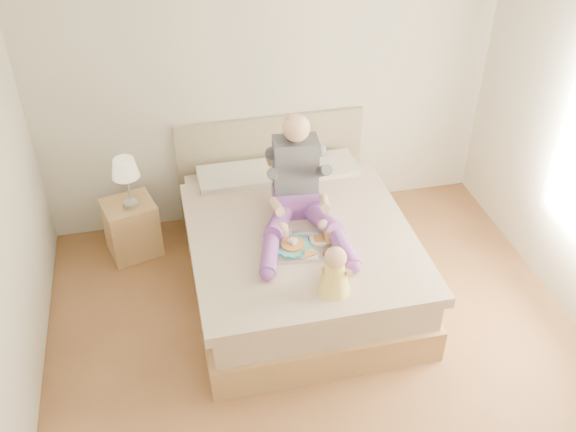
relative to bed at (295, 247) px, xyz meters
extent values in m
cube|color=brown|center=(0.00, -1.08, -0.32)|extent=(4.00, 4.20, 0.01)
cube|color=beige|center=(0.00, 1.02, 1.03)|extent=(4.00, 0.02, 2.70)
cube|color=#987447|center=(0.00, -0.07, -0.18)|extent=(1.68, 2.13, 0.28)
cube|color=#C1A990|center=(0.00, -0.07, 0.08)|extent=(1.60, 2.05, 0.24)
cube|color=#C1A990|center=(0.00, -0.22, 0.25)|extent=(1.70, 1.80, 0.09)
cube|color=beige|center=(-0.38, 0.68, 0.27)|extent=(0.62, 0.40, 0.14)
cube|color=beige|center=(0.38, 0.68, 0.27)|extent=(0.62, 0.40, 0.14)
cube|color=#82755A|center=(0.00, 1.01, 0.18)|extent=(1.70, 0.08, 1.00)
cube|color=#987447|center=(-1.30, 0.64, -0.06)|extent=(0.50, 0.47, 0.51)
cylinder|color=silver|center=(-1.27, 0.61, 0.21)|extent=(0.12, 0.12, 0.04)
cylinder|color=silver|center=(-1.27, 0.61, 0.36)|extent=(0.02, 0.02, 0.25)
cone|color=beige|center=(-1.27, 0.61, 0.57)|extent=(0.22, 0.22, 0.16)
cube|color=#713B93|center=(0.03, 0.12, 0.38)|extent=(0.39, 0.32, 0.17)
cube|color=#323339|center=(0.04, 0.17, 0.68)|extent=(0.36, 0.24, 0.46)
sphere|color=#E9B592|center=(0.03, 0.14, 1.02)|extent=(0.21, 0.21, 0.21)
cylinder|color=#713B93|center=(-0.14, -0.10, 0.37)|extent=(0.34, 0.51, 0.21)
cylinder|color=#713B93|center=(-0.30, -0.45, 0.36)|extent=(0.23, 0.46, 0.12)
sphere|color=#713B93|center=(-0.35, -0.65, 0.35)|extent=(0.11, 0.11, 0.11)
cylinder|color=#323339|center=(-0.17, 0.06, 0.69)|extent=(0.14, 0.30, 0.23)
cylinder|color=#E9B592|center=(-0.18, -0.12, 0.52)|extent=(0.07, 0.29, 0.16)
sphere|color=#E9B592|center=(-0.16, -0.27, 0.43)|extent=(0.08, 0.08, 0.08)
cylinder|color=#713B93|center=(0.16, -0.13, 0.37)|extent=(0.26, 0.51, 0.21)
cylinder|color=#713B93|center=(0.24, -0.50, 0.36)|extent=(0.15, 0.45, 0.12)
sphere|color=#713B93|center=(0.25, -0.71, 0.35)|extent=(0.11, 0.11, 0.11)
cylinder|color=#323339|center=(0.21, 0.02, 0.69)|extent=(0.09, 0.28, 0.23)
cylinder|color=#E9B592|center=(0.19, -0.16, 0.52)|extent=(0.13, 0.30, 0.16)
sphere|color=#E9B592|center=(0.14, -0.30, 0.43)|extent=(0.08, 0.08, 0.08)
cube|color=silver|center=(-0.02, -0.38, 0.30)|extent=(0.49, 0.41, 0.01)
cylinder|color=teal|center=(-0.11, -0.35, 0.31)|extent=(0.26, 0.26, 0.01)
cylinder|color=#CE8B44|center=(-0.11, -0.35, 0.33)|extent=(0.17, 0.17, 0.02)
cylinder|color=white|center=(-0.14, -0.23, 0.35)|extent=(0.08, 0.08, 0.09)
torus|color=white|center=(-0.09, -0.23, 0.35)|extent=(0.02, 0.06, 0.06)
cylinder|color=olive|center=(-0.14, -0.23, 0.39)|extent=(0.07, 0.07, 0.01)
cylinder|color=white|center=(0.11, -0.32, 0.31)|extent=(0.15, 0.15, 0.01)
cube|color=#CE8B44|center=(0.11, -0.32, 0.32)|extent=(0.09, 0.08, 0.02)
cylinder|color=white|center=(-0.01, -0.48, 0.31)|extent=(0.15, 0.15, 0.01)
ellipsoid|color=red|center=(0.01, -0.49, 0.32)|extent=(0.04, 0.03, 0.01)
cylinder|color=white|center=(0.17, -0.35, 0.36)|extent=(0.07, 0.07, 0.12)
cylinder|color=gold|center=(0.17, -0.35, 0.36)|extent=(0.06, 0.06, 0.11)
cylinder|color=white|center=(0.12, -0.50, 0.32)|extent=(0.07, 0.07, 0.04)
cylinder|color=#4E1E0B|center=(0.12, -0.50, 0.32)|extent=(0.06, 0.06, 0.03)
cone|color=#FFE250|center=(0.07, -0.87, 0.41)|extent=(0.22, 0.22, 0.24)
sphere|color=#E9B592|center=(0.07, -0.87, 0.59)|extent=(0.15, 0.15, 0.15)
cylinder|color=#E9B592|center=(0.06, -0.75, 0.33)|extent=(0.12, 0.18, 0.06)
sphere|color=#E9B592|center=(0.08, -0.66, 0.33)|extent=(0.05, 0.05, 0.05)
cylinder|color=#E9B592|center=(-0.02, -0.83, 0.46)|extent=(0.10, 0.13, 0.10)
cylinder|color=#E9B592|center=(0.14, -0.77, 0.33)|extent=(0.08, 0.18, 0.06)
sphere|color=#E9B592|center=(0.17, -0.69, 0.33)|extent=(0.05, 0.05, 0.05)
cylinder|color=#E9B592|center=(0.15, -0.88, 0.46)|extent=(0.05, 0.12, 0.10)
camera|label=1|loc=(-0.95, -3.94, 3.32)|focal=40.00mm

